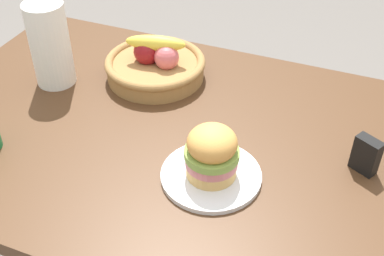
# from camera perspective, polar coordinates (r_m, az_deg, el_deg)

# --- Properties ---
(dining_table) EXTENTS (1.40, 0.90, 0.75)m
(dining_table) POSITION_cam_1_polar(r_m,az_deg,el_deg) (1.33, -1.56, -4.01)
(dining_table) COLOR #4C301C
(dining_table) RESTS_ON ground_plane
(plate) EXTENTS (0.23, 0.23, 0.01)m
(plate) POSITION_cam_1_polar(r_m,az_deg,el_deg) (1.15, 2.18, -5.39)
(plate) COLOR white
(plate) RESTS_ON dining_table
(sandwich) EXTENTS (0.12, 0.12, 0.13)m
(sandwich) POSITION_cam_1_polar(r_m,az_deg,el_deg) (1.10, 2.27, -2.81)
(sandwich) COLOR #DBAD60
(sandwich) RESTS_ON plate
(fruit_basket) EXTENTS (0.29, 0.29, 0.14)m
(fruit_basket) POSITION_cam_1_polar(r_m,az_deg,el_deg) (1.46, -4.18, 7.21)
(fruit_basket) COLOR #9E7542
(fruit_basket) RESTS_ON dining_table
(paper_towel_roll) EXTENTS (0.11, 0.11, 0.24)m
(paper_towel_roll) POSITION_cam_1_polar(r_m,az_deg,el_deg) (1.45, -15.81, 9.11)
(paper_towel_roll) COLOR white
(paper_towel_roll) RESTS_ON dining_table
(napkin_holder) EXTENTS (0.07, 0.05, 0.09)m
(napkin_holder) POSITION_cam_1_polar(r_m,az_deg,el_deg) (1.20, 19.15, -2.93)
(napkin_holder) COLOR black
(napkin_holder) RESTS_ON dining_table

